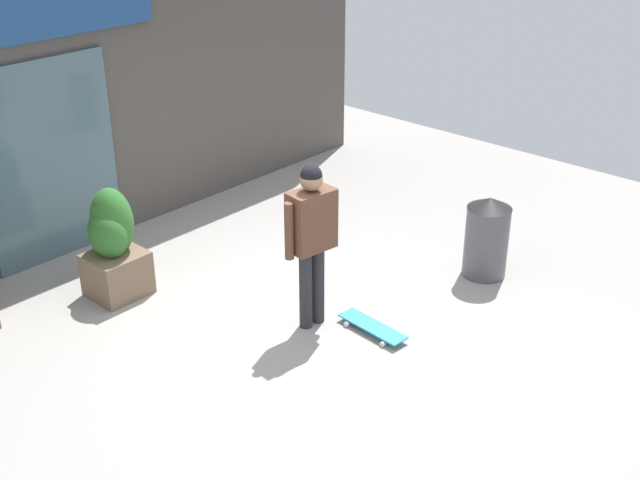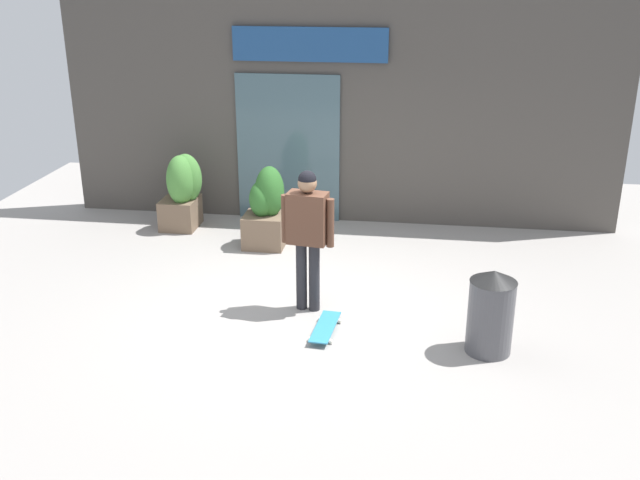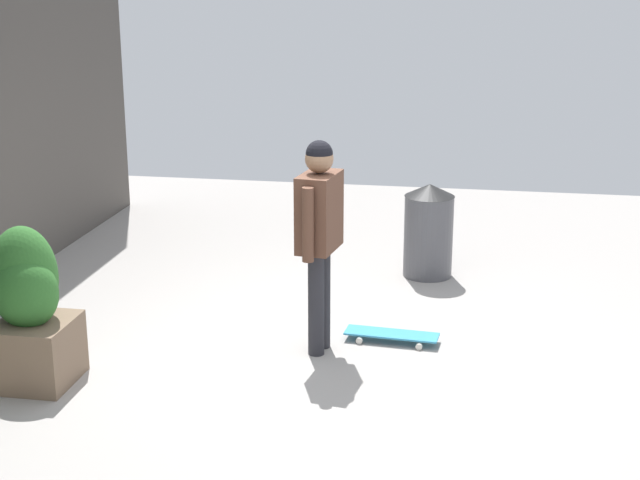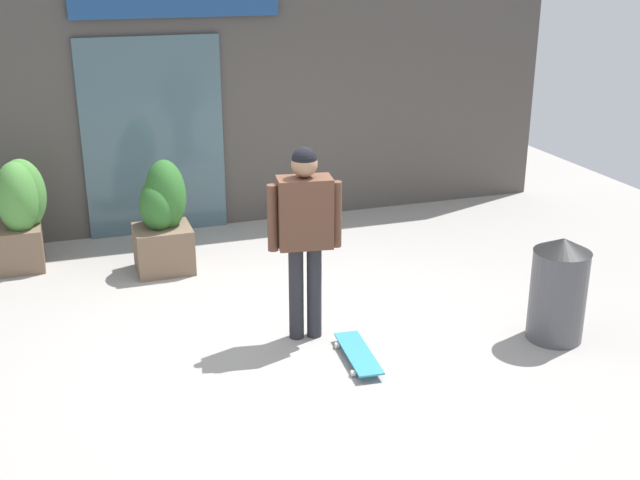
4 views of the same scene
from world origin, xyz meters
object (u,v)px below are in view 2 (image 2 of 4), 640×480
Objects in this scene: skateboard at (325,327)px; planter_box_left at (182,191)px; skateboarder at (308,226)px; trash_bin at (491,312)px; planter_box_right at (266,208)px.

planter_box_left is at bearing -134.86° from skateboard.
trash_bin is (2.08, -0.74, -0.59)m from skateboarder.
planter_box_right reaches higher than planter_box_left.
skateboarder is 1.83× the size of trash_bin.
skateboard is 1.85m from trash_bin.
skateboard is 0.67× the size of planter_box_left.
planter_box_left is 5.55m from trash_bin.
planter_box_right is (-0.94, 2.01, -0.49)m from skateboarder.
planter_box_right is 1.26× the size of trash_bin.
planter_box_left is (-2.67, 3.12, 0.55)m from skateboard.
skateboarder is 1.19m from skateboard.
planter_box_right is at bearing -146.77° from skateboarder.
skateboard is at bearing -49.48° from planter_box_left.
skateboard is 0.66× the size of planter_box_right.
skateboarder reaches higher than skateboard.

